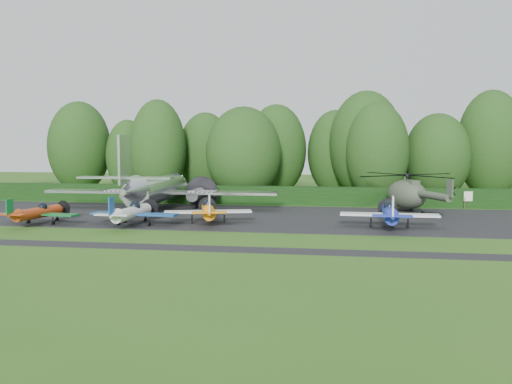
% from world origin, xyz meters
% --- Properties ---
extents(ground, '(160.00, 160.00, 0.00)m').
position_xyz_m(ground, '(0.00, 0.00, 0.00)').
color(ground, '#2A5718').
rests_on(ground, ground).
extents(apron, '(70.00, 18.00, 0.01)m').
position_xyz_m(apron, '(0.00, 10.00, 0.00)').
color(apron, black).
rests_on(apron, ground).
extents(taxiway_verge, '(70.00, 2.00, 0.00)m').
position_xyz_m(taxiway_verge, '(0.00, -6.00, 0.00)').
color(taxiway_verge, black).
rests_on(taxiway_verge, ground).
extents(hedgerow, '(90.00, 1.60, 2.00)m').
position_xyz_m(hedgerow, '(0.00, 21.00, 0.00)').
color(hedgerow, black).
rests_on(hedgerow, ground).
extents(transport_plane, '(24.25, 18.59, 7.77)m').
position_xyz_m(transport_plane, '(-5.34, 13.28, 2.17)').
color(transport_plane, silver).
rests_on(transport_plane, ground).
extents(light_plane_red, '(6.63, 6.97, 2.55)m').
position_xyz_m(light_plane_red, '(-11.73, 2.03, 1.06)').
color(light_plane_red, '#99320E').
rests_on(light_plane_red, ground).
extents(light_plane_white, '(7.29, 7.67, 2.80)m').
position_xyz_m(light_plane_white, '(-3.73, 2.50, 1.17)').
color(light_plane_white, silver).
rests_on(light_plane_white, ground).
extents(light_plane_orange, '(7.36, 7.74, 2.83)m').
position_xyz_m(light_plane_orange, '(2.07, 4.94, 1.18)').
color(light_plane_orange, orange).
rests_on(light_plane_orange, ground).
extents(light_plane_blue, '(7.81, 8.21, 3.00)m').
position_xyz_m(light_plane_blue, '(16.96, 4.73, 1.25)').
color(light_plane_blue, '#1C2CAC').
rests_on(light_plane_blue, ground).
extents(helicopter, '(11.70, 13.70, 3.77)m').
position_xyz_m(helicopter, '(19.38, 16.16, 2.02)').
color(helicopter, '#333B2E').
rests_on(helicopter, ground).
extents(sign_board, '(3.19, 0.12, 1.79)m').
position_xyz_m(sign_board, '(27.03, 20.43, 1.21)').
color(sign_board, '#3F3326').
rests_on(sign_board, ground).
extents(tree_0, '(7.13, 7.13, 11.05)m').
position_xyz_m(tree_0, '(11.94, 33.00, 5.51)').
color(tree_0, black).
rests_on(tree_0, ground).
extents(tree_1, '(8.03, 8.03, 13.22)m').
position_xyz_m(tree_1, '(30.68, 31.58, 6.60)').
color(tree_1, black).
rests_on(tree_1, ground).
extents(tree_2, '(6.92, 6.92, 12.15)m').
position_xyz_m(tree_2, '(-9.60, 26.21, 6.06)').
color(tree_2, black).
rests_on(tree_2, ground).
extents(tree_3, '(7.21, 7.21, 10.81)m').
position_xyz_m(tree_3, '(-4.97, 31.79, 5.39)').
color(tree_3, black).
rests_on(tree_3, ground).
extents(tree_4, '(8.54, 8.54, 12.50)m').
position_xyz_m(tree_4, '(-23.07, 32.54, 6.24)').
color(tree_4, black).
rests_on(tree_4, ground).
extents(tree_6, '(7.82, 7.82, 10.34)m').
position_xyz_m(tree_6, '(24.14, 29.40, 5.16)').
color(tree_6, black).
rests_on(tree_6, ground).
extents(tree_7, '(7.78, 7.78, 11.78)m').
position_xyz_m(tree_7, '(4.40, 31.95, 5.88)').
color(tree_7, black).
rests_on(tree_7, ground).
extents(tree_8, '(5.95, 5.95, 9.94)m').
position_xyz_m(tree_8, '(-15.93, 32.25, 4.96)').
color(tree_8, black).
rests_on(tree_8, ground).
extents(tree_9, '(7.41, 7.41, 11.54)m').
position_xyz_m(tree_9, '(16.95, 26.63, 5.76)').
color(tree_9, black).
rests_on(tree_9, ground).
extents(tree_11, '(9.02, 9.02, 11.14)m').
position_xyz_m(tree_11, '(1.27, 25.67, 5.56)').
color(tree_11, black).
rests_on(tree_11, ground).
extents(tree_12, '(8.99, 8.99, 13.17)m').
position_xyz_m(tree_12, '(15.74, 29.85, 6.58)').
color(tree_12, black).
rests_on(tree_12, ground).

